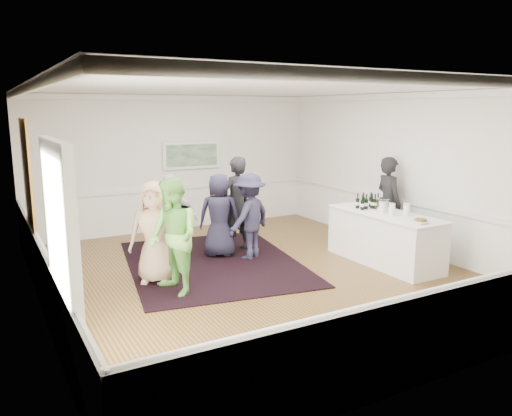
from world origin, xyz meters
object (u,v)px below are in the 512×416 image
serving_table (384,238)px  guest_tan (155,232)px  guest_lilac (171,218)px  guest_navy (219,215)px  ice_bucket (382,205)px  guest_dark_a (249,216)px  guest_green (173,237)px  bartender (388,203)px  nut_bowl (421,221)px  guest_dark_b (236,204)px

serving_table → guest_tan: size_ratio=1.39×
guest_lilac → guest_navy: size_ratio=1.02×
ice_bucket → guest_navy: bearing=145.6°
guest_dark_a → guest_green: bearing=4.9°
bartender → nut_bowl: size_ratio=7.23×
serving_table → ice_bucket: bearing=72.0°
guest_lilac → ice_bucket: size_ratio=6.43×
bartender → guest_navy: size_ratio=1.16×
bartender → ice_bucket: bearing=137.4°
serving_table → guest_dark_a: 2.59m
guest_dark_a → guest_navy: bearing=-68.0°
guest_dark_b → ice_bucket: bearing=125.2°
ice_bucket → serving_table: bearing=-108.0°
guest_green → nut_bowl: guest_green is taller
guest_dark_b → guest_navy: guest_dark_b is taller
guest_tan → guest_dark_b: (2.06, 1.05, 0.11)m
guest_green → ice_bucket: (4.07, -0.23, 0.16)m
guest_green → guest_dark_a: bearing=111.1°
guest_tan → guest_lilac: 1.20m
serving_table → nut_bowl: (-0.10, -0.94, 0.52)m
guest_green → guest_navy: guest_green is taller
guest_lilac → nut_bowl: (3.36, -3.00, 0.17)m
guest_tan → guest_dark_a: guest_tan is taller
bartender → guest_navy: bearing=79.2°
serving_table → ice_bucket: (0.05, 0.16, 0.59)m
guest_green → guest_dark_a: (1.95, 1.12, -0.09)m
guest_lilac → ice_bucket: bearing=-179.7°
guest_tan → bartender: bearing=27.6°
guest_dark_a → bartender: bearing=139.7°
guest_tan → guest_navy: (1.59, 0.87, -0.04)m
guest_green → guest_lilac: size_ratio=1.10×
guest_lilac → guest_dark_a: 1.49m
guest_dark_a → nut_bowl: bearing=103.9°
serving_table → guest_navy: size_ratio=1.45×
guest_dark_b → ice_bucket: guest_dark_b is taller
bartender → guest_green: bartender is taller
guest_tan → guest_navy: 1.81m
guest_navy → nut_bowl: 3.75m
guest_tan → guest_dark_a: 2.08m
guest_dark_a → guest_dark_b: (0.02, 0.60, 0.14)m
guest_dark_b → nut_bowl: 3.62m
guest_tan → guest_dark_a: (2.03, 0.45, -0.03)m
bartender → ice_bucket: size_ratio=7.38×
guest_navy → ice_bucket: guest_navy is taller
guest_green → guest_navy: size_ratio=1.12×
bartender → guest_dark_a: bearing=83.8°
guest_lilac → serving_table: bearing=177.9°
serving_table → guest_dark_b: (-2.05, 2.11, 0.48)m
guest_dark_b → nut_bowl: size_ratio=7.31×
guest_lilac → nut_bowl: bearing=167.0°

